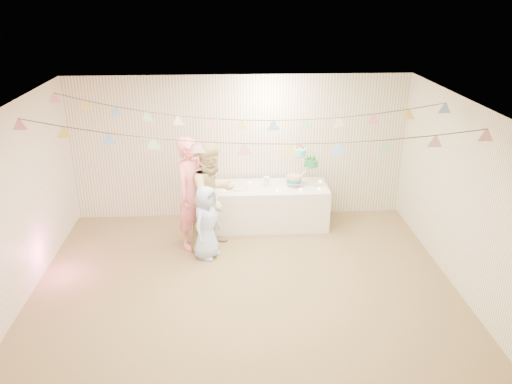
{
  "coord_description": "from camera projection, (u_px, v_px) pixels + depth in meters",
  "views": [
    {
      "loc": [
        -0.18,
        -6.03,
        4.0
      ],
      "look_at": [
        0.2,
        0.8,
        1.15
      ],
      "focal_mm": 35.0,
      "sensor_mm": 36.0,
      "label": 1
    }
  ],
  "objects": [
    {
      "name": "person_adult_a",
      "position": [
        192.0,
        193.0,
        7.95
      ],
      "size": [
        0.74,
        0.81,
        1.85
      ],
      "primitive_type": "imported",
      "rotation": [
        0.0,
        0.0,
        1.0
      ],
      "color": "pink",
      "rests_on": "floor"
    },
    {
      "name": "cake_middle",
      "position": [
        312.0,
        163.0,
        8.73
      ],
      "size": [
        0.27,
        0.27,
        0.22
      ],
      "primitive_type": null,
      "color": "green",
      "rests_on": "cake_stand"
    },
    {
      "name": "tealight_3",
      "position": [
        289.0,
        180.0,
        8.92
      ],
      "size": [
        0.04,
        0.04,
        0.03
      ],
      "primitive_type": "cylinder",
      "color": "#FFD88C",
      "rests_on": "table"
    },
    {
      "name": "tealight_5",
      "position": [
        320.0,
        181.0,
        8.88
      ],
      "size": [
        0.04,
        0.04,
        0.03
      ],
      "primitive_type": "cylinder",
      "color": "#FFD88C",
      "rests_on": "table"
    },
    {
      "name": "table",
      "position": [
        270.0,
        206.0,
        8.85
      ],
      "size": [
        1.99,
        0.8,
        0.75
      ],
      "primitive_type": "cube",
      "color": "white",
      "rests_on": "floor"
    },
    {
      "name": "platter",
      "position": [
        239.0,
        187.0,
        8.62
      ],
      "size": [
        0.32,
        0.32,
        0.02
      ],
      "primitive_type": "cylinder",
      "color": "white",
      "rests_on": "table"
    },
    {
      "name": "tealight_6",
      "position": [
        301.0,
        189.0,
        8.53
      ],
      "size": [
        0.04,
        0.04,
        0.03
      ],
      "primitive_type": "cylinder",
      "color": "#FFD88C",
      "rests_on": "table"
    },
    {
      "name": "floor",
      "position": [
        245.0,
        288.0,
        7.11
      ],
      "size": [
        6.0,
        6.0,
        0.0
      ],
      "primitive_type": "plane",
      "color": "olive",
      "rests_on": "ground"
    },
    {
      "name": "cake_stand",
      "position": [
        302.0,
        166.0,
        8.64
      ],
      "size": [
        0.62,
        0.36,
        0.69
      ],
      "primitive_type": null,
      "color": "silver",
      "rests_on": "table"
    },
    {
      "name": "cake_top_tier",
      "position": [
        299.0,
        151.0,
        8.5
      ],
      "size": [
        0.25,
        0.25,
        0.19
      ],
      "primitive_type": null,
      "color": "#51E8FF",
      "rests_on": "cake_stand"
    },
    {
      "name": "tealight_2",
      "position": [
        277.0,
        190.0,
        8.5
      ],
      "size": [
        0.04,
        0.04,
        0.03
      ],
      "primitive_type": "cylinder",
      "color": "#FFD88C",
      "rests_on": "table"
    },
    {
      "name": "left_wall",
      "position": [
        13.0,
        210.0,
        6.46
      ],
      "size": [
        5.0,
        5.0,
        0.0
      ],
      "primitive_type": "plane",
      "color": "white",
      "rests_on": "ground"
    },
    {
      "name": "ceiling",
      "position": [
        243.0,
        108.0,
        6.11
      ],
      "size": [
        6.0,
        6.0,
        0.0
      ],
      "primitive_type": "plane",
      "color": "silver",
      "rests_on": "ground"
    },
    {
      "name": "person_adult_b",
      "position": [
        213.0,
        196.0,
        7.93
      ],
      "size": [
        1.1,
        1.08,
        1.78
      ],
      "primitive_type": "imported",
      "rotation": [
        0.0,
        0.0,
        0.73
      ],
      "color": "#CBB87D",
      "rests_on": "floor"
    },
    {
      "name": "back_wall",
      "position": [
        240.0,
        148.0,
        8.91
      ],
      "size": [
        6.0,
        6.0,
        0.0
      ],
      "primitive_type": "plane",
      "color": "white",
      "rests_on": "ground"
    },
    {
      "name": "bunting_front",
      "position": [
        244.0,
        135.0,
        6.03
      ],
      "size": [
        5.6,
        0.9,
        0.36
      ],
      "primitive_type": null,
      "color": "#72A5E5",
      "rests_on": "ceiling"
    },
    {
      "name": "front_wall",
      "position": [
        254.0,
        323.0,
        4.31
      ],
      "size": [
        6.0,
        6.0,
        0.0
      ],
      "primitive_type": "plane",
      "color": "white",
      "rests_on": "ground"
    },
    {
      "name": "cake_bottom",
      "position": [
        294.0,
        181.0,
        8.68
      ],
      "size": [
        0.31,
        0.31,
        0.15
      ],
      "primitive_type": null,
      "color": "teal",
      "rests_on": "cake_stand"
    },
    {
      "name": "tealight_1",
      "position": [
        250.0,
        182.0,
        8.84
      ],
      "size": [
        0.04,
        0.04,
        0.03
      ],
      "primitive_type": "cylinder",
      "color": "#FFD88C",
      "rests_on": "table"
    },
    {
      "name": "person_child",
      "position": [
        207.0,
        222.0,
        7.72
      ],
      "size": [
        0.63,
        0.69,
        1.19
      ],
      "primitive_type": "imported",
      "rotation": [
        0.0,
        0.0,
        1.02
      ],
      "color": "#B4D1FF",
      "rests_on": "floor"
    },
    {
      "name": "posy",
      "position": [
        267.0,
        181.0,
        8.71
      ],
      "size": [
        0.15,
        0.15,
        0.17
      ],
      "primitive_type": null,
      "color": "white",
      "rests_on": "table"
    },
    {
      "name": "tealight_4",
      "position": [
        319.0,
        188.0,
        8.57
      ],
      "size": [
        0.04,
        0.04,
        0.03
      ],
      "primitive_type": "cylinder",
      "color": "#FFD88C",
      "rests_on": "table"
    },
    {
      "name": "tealight_0",
      "position": [
        225.0,
        190.0,
        8.52
      ],
      "size": [
        0.04,
        0.04,
        0.03
      ],
      "primitive_type": "cylinder",
      "color": "#FFD88C",
      "rests_on": "table"
    },
    {
      "name": "bunting_back",
      "position": [
        241.0,
        108.0,
        7.22
      ],
      "size": [
        5.6,
        1.1,
        0.4
      ],
      "primitive_type": null,
      "color": "pink",
      "rests_on": "ceiling"
    },
    {
      "name": "right_wall",
      "position": [
        465.0,
        200.0,
        6.76
      ],
      "size": [
        5.0,
        5.0,
        0.0
      ],
      "primitive_type": "plane",
      "color": "white",
      "rests_on": "ground"
    }
  ]
}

